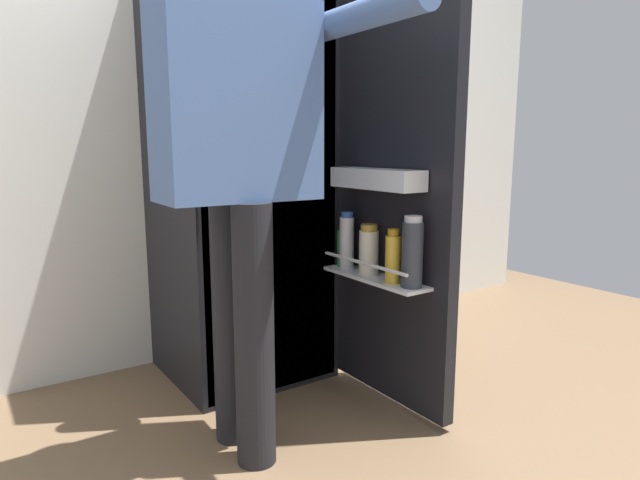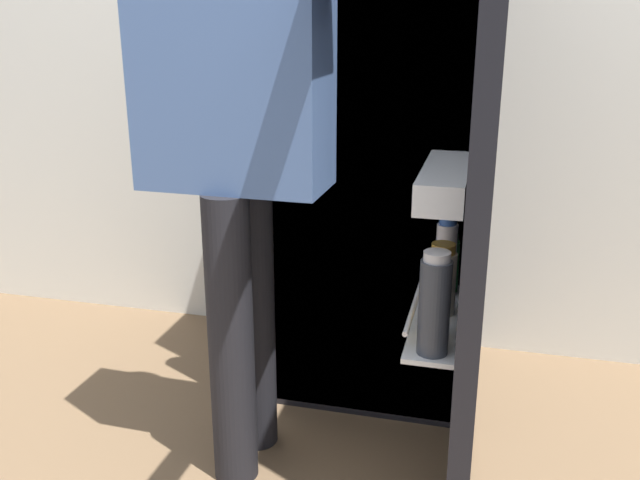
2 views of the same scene
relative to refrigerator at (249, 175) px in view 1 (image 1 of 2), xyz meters
name	(u,v)px [view 1 (image 1 of 2)]	position (x,y,z in m)	size (l,w,h in m)	color
ground_plane	(311,419)	(-0.03, -0.49, -0.84)	(5.16, 5.16, 0.00)	brown
kitchen_wall	(202,86)	(-0.03, 0.39, 0.38)	(4.40, 0.10, 2.45)	silver
refrigerator	(249,175)	(0.00, 0.00, 0.00)	(0.66, 1.18, 1.69)	black
person	(240,143)	(-0.29, -0.53, 0.13)	(0.54, 0.78, 1.61)	black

